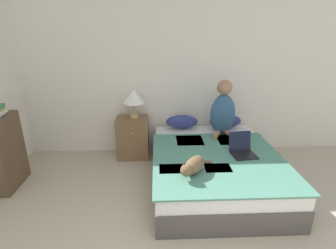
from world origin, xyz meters
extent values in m
cube|color=silver|center=(0.00, 3.55, 1.27)|extent=(5.83, 0.05, 2.55)
cube|color=#4C4742|center=(0.38, 2.48, 0.14)|extent=(1.53, 2.00, 0.27)
cube|color=silver|center=(0.38, 2.48, 0.35)|extent=(1.51, 1.97, 0.16)
cube|color=#4C8470|center=(0.38, 2.28, 0.44)|extent=(1.57, 1.60, 0.02)
cube|color=silver|center=(0.68, 2.84, 0.45)|extent=(0.35, 0.37, 0.01)
cube|color=silver|center=(-0.15, 2.06, 0.45)|extent=(0.36, 0.22, 0.01)
cube|color=silver|center=(0.33, 2.06, 0.45)|extent=(0.30, 0.21, 0.01)
cube|color=silver|center=(0.11, 2.85, 0.45)|extent=(0.37, 0.36, 0.01)
ellipsoid|color=navy|center=(0.04, 3.34, 0.55)|extent=(0.50, 0.22, 0.20)
ellipsoid|color=navy|center=(0.73, 3.34, 0.55)|extent=(0.50, 0.22, 0.20)
ellipsoid|color=#33567A|center=(0.61, 3.08, 0.75)|extent=(0.36, 0.20, 0.60)
sphere|color=#9E7051|center=(0.61, 3.08, 1.15)|extent=(0.22, 0.22, 0.22)
cylinder|color=#9E7051|center=(0.51, 2.95, 0.49)|extent=(0.17, 0.26, 0.07)
cylinder|color=#9E7051|center=(0.71, 2.95, 0.49)|extent=(0.17, 0.26, 0.07)
ellipsoid|color=brown|center=(0.05, 1.98, 0.54)|extent=(0.33, 0.38, 0.17)
sphere|color=brown|center=(-0.06, 1.81, 0.57)|extent=(0.13, 0.13, 0.13)
cone|color=brown|center=(-0.03, 1.79, 0.61)|extent=(0.06, 0.06, 0.06)
cone|color=brown|center=(-0.09, 1.83, 0.61)|extent=(0.06, 0.06, 0.06)
cylinder|color=brown|center=(0.18, 2.17, 0.47)|extent=(0.19, 0.05, 0.04)
cube|color=black|center=(0.71, 2.34, 0.46)|extent=(0.31, 0.27, 0.02)
cube|color=black|center=(0.69, 2.48, 0.59)|extent=(0.29, 0.09, 0.24)
cube|color=brown|center=(-0.73, 3.29, 0.32)|extent=(0.48, 0.37, 0.65)
sphere|color=tan|center=(-0.73, 3.10, 0.47)|extent=(0.03, 0.03, 0.03)
cylinder|color=tan|center=(-0.69, 3.29, 0.68)|extent=(0.13, 0.13, 0.07)
cylinder|color=tan|center=(-0.69, 3.29, 0.80)|extent=(0.02, 0.02, 0.16)
cone|color=white|center=(-0.69, 3.29, 0.98)|extent=(0.33, 0.33, 0.20)
cube|color=brown|center=(-2.26, 2.52, 0.47)|extent=(0.25, 0.56, 0.94)
camera|label=1|loc=(-0.35, -0.51, 1.91)|focal=28.00mm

